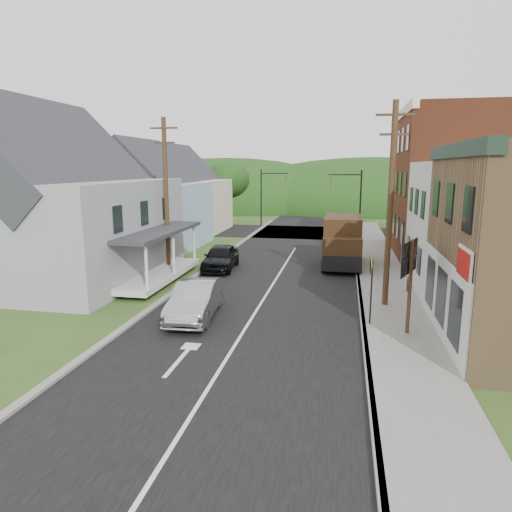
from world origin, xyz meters
The scene contains 24 objects.
ground centered at (0.00, 0.00, 0.00)m, with size 120.00×120.00×0.00m, color #2D4719.
road centered at (0.00, 10.00, 0.00)m, with size 9.00×90.00×0.02m, color black.
cross_road centered at (0.00, 27.00, 0.00)m, with size 60.00×9.00×0.02m, color black.
sidewalk_right centered at (5.90, 8.00, 0.07)m, with size 2.80×55.00×0.15m, color slate.
curb_right centered at (4.55, 8.00, 0.07)m, with size 0.20×55.00×0.15m, color slate.
curb_left centered at (-4.65, 8.00, 0.06)m, with size 0.30×55.00×0.12m, color slate.
storefront_white centered at (11.30, 7.50, 3.25)m, with size 8.00×7.00×6.50m, color silver.
storefront_red centered at (11.30, 17.00, 5.00)m, with size 8.00×12.00×10.00m, color maroon.
house_gray centered at (-12.00, 6.00, 4.23)m, with size 10.20×12.24×8.35m.
house_blue centered at (-11.00, 17.00, 3.69)m, with size 7.14×8.16×7.28m.
house_cream centered at (-11.50, 26.00, 3.69)m, with size 7.14×8.16×7.28m.
utility_pole_right centered at (5.60, 3.50, 4.66)m, with size 1.60×0.26×9.00m.
utility_pole_left centered at (-6.50, 8.00, 4.66)m, with size 1.60×0.26×9.00m.
traffic_signal_right centered at (4.30, 23.50, 3.76)m, with size 2.87×0.20×6.00m.
traffic_signal_left centered at (-4.30, 30.50, 3.76)m, with size 2.87×0.20×6.00m.
tree_left_b centered at (-17.00, 12.00, 4.88)m, with size 4.80×4.80×6.94m.
tree_left_c centered at (-19.00, 20.00, 5.94)m, with size 5.80×5.80×8.41m.
tree_left_d centered at (-9.00, 32.00, 4.88)m, with size 4.80×4.80×6.94m.
forested_ridge centered at (0.00, 55.00, 0.00)m, with size 90.00×30.00×16.00m, color #17330F.
silver_sedan centered at (-2.33, 0.46, 0.76)m, with size 1.62×4.64×1.53m, color #9E9EA2.
dark_sedan centered at (-3.74, 9.61, 0.76)m, with size 1.80×4.48×1.53m, color black.
delivery_van centered at (3.60, 11.94, 1.60)m, with size 2.39×5.69×3.17m.
route_sign_cluster centered at (6.07, -0.08, 2.44)m, with size 0.84×1.90×3.54m.
warning_sign centered at (4.77, 0.71, 1.89)m, with size 0.12×0.75×2.72m.
Camera 1 is at (3.64, -17.07, 6.25)m, focal length 32.00 mm.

